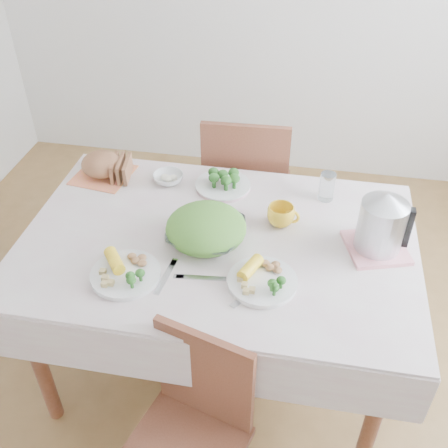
% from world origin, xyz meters
% --- Properties ---
extents(floor, '(3.60, 3.60, 0.00)m').
position_xyz_m(floor, '(0.00, 0.00, 0.00)').
color(floor, brown).
rests_on(floor, ground).
extents(dining_table, '(1.40, 0.90, 0.75)m').
position_xyz_m(dining_table, '(0.00, 0.00, 0.38)').
color(dining_table, brown).
rests_on(dining_table, floor).
extents(tablecloth, '(1.50, 1.00, 0.01)m').
position_xyz_m(tablecloth, '(0.00, 0.00, 0.76)').
color(tablecloth, beige).
rests_on(tablecloth, dining_table).
extents(chair_near, '(0.45, 0.45, 0.80)m').
position_xyz_m(chair_near, '(0.01, -0.66, 0.46)').
color(chair_near, brown).
rests_on(chair_near, floor).
extents(chair_far, '(0.45, 0.45, 0.95)m').
position_xyz_m(chair_far, '(0.01, 0.76, 0.46)').
color(chair_far, brown).
rests_on(chair_far, floor).
extents(salad_bowl, '(0.31, 0.31, 0.07)m').
position_xyz_m(salad_bowl, '(-0.04, -0.02, 0.80)').
color(salad_bowl, white).
rests_on(salad_bowl, tablecloth).
extents(dinner_plate_left, '(0.31, 0.31, 0.02)m').
position_xyz_m(dinner_plate_left, '(-0.28, -0.26, 0.77)').
color(dinner_plate_left, white).
rests_on(dinner_plate_left, tablecloth).
extents(dinner_plate_right, '(0.35, 0.35, 0.02)m').
position_xyz_m(dinner_plate_right, '(0.20, -0.21, 0.77)').
color(dinner_plate_right, white).
rests_on(dinner_plate_right, tablecloth).
extents(broccoli_plate, '(0.26, 0.26, 0.02)m').
position_xyz_m(broccoli_plate, '(-0.04, 0.34, 0.77)').
color(broccoli_plate, beige).
rests_on(broccoli_plate, tablecloth).
extents(napkin, '(0.27, 0.27, 0.00)m').
position_xyz_m(napkin, '(-0.59, 0.34, 0.76)').
color(napkin, '#DB7449').
rests_on(napkin, tablecloth).
extents(bread_loaf, '(0.22, 0.21, 0.11)m').
position_xyz_m(bread_loaf, '(-0.59, 0.34, 0.82)').
color(bread_loaf, brown).
rests_on(bread_loaf, napkin).
extents(fruit_bowl, '(0.17, 0.17, 0.04)m').
position_xyz_m(fruit_bowl, '(-0.29, 0.34, 0.78)').
color(fruit_bowl, white).
rests_on(fruit_bowl, tablecloth).
extents(yellow_mug, '(0.12, 0.12, 0.09)m').
position_xyz_m(yellow_mug, '(0.23, 0.13, 0.80)').
color(yellow_mug, yellow).
rests_on(yellow_mug, tablecloth).
extents(glass_tumbler, '(0.08, 0.08, 0.12)m').
position_xyz_m(glass_tumbler, '(0.40, 0.34, 0.83)').
color(glass_tumbler, white).
rests_on(glass_tumbler, tablecloth).
extents(pink_tray, '(0.27, 0.27, 0.02)m').
position_xyz_m(pink_tray, '(0.59, 0.05, 0.77)').
color(pink_tray, pink).
rests_on(pink_tray, tablecloth).
extents(electric_kettle, '(0.21, 0.21, 0.24)m').
position_xyz_m(electric_kettle, '(0.59, 0.05, 0.88)').
color(electric_kettle, '#B2B5BA').
rests_on(electric_kettle, pink_tray).
extents(fork_left, '(0.04, 0.18, 0.00)m').
position_xyz_m(fork_left, '(-0.14, -0.24, 0.76)').
color(fork_left, silver).
rests_on(fork_left, tablecloth).
extents(fork_right, '(0.13, 0.16, 0.00)m').
position_xyz_m(fork_right, '(0.17, -0.26, 0.76)').
color(fork_right, silver).
rests_on(fork_right, tablecloth).
extents(knife, '(0.18, 0.04, 0.00)m').
position_xyz_m(knife, '(-0.02, -0.22, 0.76)').
color(knife, silver).
rests_on(knife, tablecloth).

